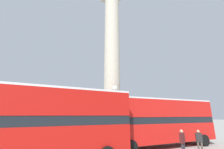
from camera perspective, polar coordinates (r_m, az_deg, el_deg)
The scene contains 8 objects.
ground_plane at distance 18.91m, azimuth 0.00°, elevation -23.66°, with size 200.00×200.00×0.00m, color #9E9B93.
monument_column at distance 19.16m, azimuth 0.00°, elevation -2.69°, with size 6.09×6.09×21.69m.
bus_a at distance 15.37m, azimuth 17.92°, elevation -16.12°, with size 11.38×3.19×4.23m.
bus_b at distance 10.07m, azimuth -26.21°, elevation -15.73°, with size 10.97×2.76×4.38m.
equestrian_statue at distance 22.16m, azimuth -32.29°, elevation -15.77°, with size 4.73×4.33×6.22m.
street_lamp at distance 14.83m, azimuth 1.12°, elevation -11.86°, with size 0.52×0.52×5.62m.
pedestrian_near_lamp at distance 14.01m, azimuth 30.31°, elevation -20.83°, with size 0.45×0.42×1.68m.
pedestrian_by_plinth at distance 12.54m, azimuth 25.27°, elevation -21.97°, with size 0.50×0.29×1.77m.
Camera 1 is at (-8.25, -16.79, 2.77)m, focal length 24.00 mm.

